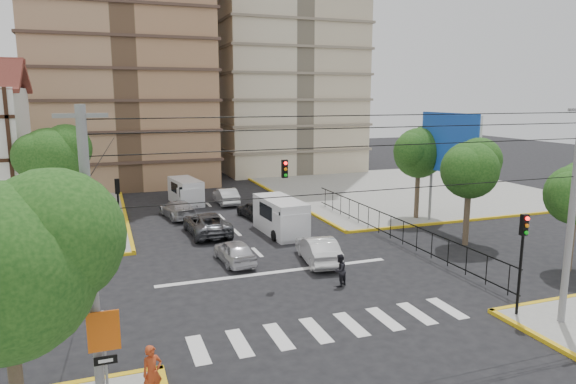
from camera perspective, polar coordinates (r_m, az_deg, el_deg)
name	(u,v)px	position (r m, az deg, el deg)	size (l,w,h in m)	color
ground	(285,279)	(27.04, -0.37, -9.67)	(160.00, 160.00, 0.00)	black
sidewalk_ne	(404,190)	(53.16, 12.80, 0.24)	(26.00, 26.00, 0.15)	gray
crosswalk_stripes	(334,327)	(21.91, 5.10, -14.73)	(12.00, 2.40, 0.01)	silver
stop_line	(277,272)	(28.10, -1.20, -8.87)	(13.00, 0.40, 0.01)	silver
park_fence	(390,240)	(34.65, 11.27, -5.31)	(0.10, 22.50, 1.66)	black
billboard	(450,145)	(37.85, 17.52, 4.99)	(0.36, 6.20, 8.10)	slate
tree_sw_near	(8,263)	(14.69, -28.65, -6.90)	(5.63, 4.60, 7.57)	#473828
tree_park_a	(471,167)	(34.01, 19.66, 2.61)	(4.41, 3.60, 6.83)	#473828
tree_park_c	(420,151)	(40.13, 14.44, 4.48)	(4.65, 3.80, 7.25)	#473828
tree_tudor	(52,156)	(40.26, -24.77, 3.70)	(5.39, 4.40, 7.43)	#473828
traffic_light_se	(522,248)	(23.76, 24.56, -5.64)	(0.28, 0.22, 4.40)	black
traffic_light_nw	(118,203)	(32.31, -18.35, -1.12)	(0.28, 0.22, 4.40)	black
traffic_light_hanging	(299,172)	(23.71, 1.27, 2.20)	(18.00, 9.12, 0.92)	black
utility_pole_sw	(91,262)	(15.59, -21.01, -7.26)	(1.40, 0.28, 9.00)	slate
utility_pole_se	(572,213)	(23.45, 29.01, -2.06)	(1.40, 0.28, 9.00)	slate
district_sign	(104,341)	(16.20, -19.74, -15.29)	(0.90, 0.12, 3.20)	slate
van_right_lane	(282,218)	(35.17, -0.69, -2.86)	(2.43, 5.53, 2.44)	silver
van_left_lane	(186,192)	(46.00, -11.25, -0.02)	(2.56, 5.11, 2.20)	silver
car_silver_front_left	(234,251)	(29.51, -5.97, -6.57)	(1.62, 4.03, 1.37)	silver
car_white_front_right	(318,249)	(29.47, 3.35, -6.38)	(1.63, 4.69, 1.54)	white
car_grey_mid_left	(207,223)	(35.70, -9.01, -3.48)	(2.56, 5.56, 1.54)	#515358
car_silver_rear_left	(178,209)	(41.00, -12.16, -1.87)	(1.95, 4.79, 1.39)	#ADADB2
car_darkgrey_mid_right	(254,210)	(40.15, -3.81, -1.98)	(1.54, 3.84, 1.31)	#252527
car_white_rear_right	(226,196)	(45.53, -6.91, -0.44)	(1.54, 4.42, 1.46)	silver
pedestrian_sw_corner	(152,373)	(17.16, -14.85, -18.84)	(0.64, 0.42, 1.75)	#B53E1B
pedestrian_crosswalk	(340,270)	(25.98, 5.76, -8.65)	(0.81, 0.63, 1.66)	black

